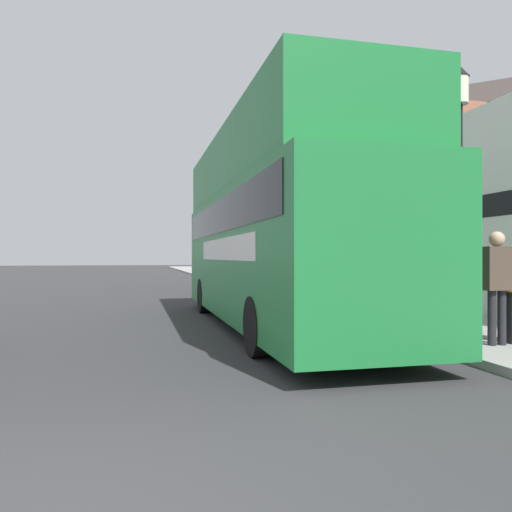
# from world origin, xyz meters

# --- Properties ---
(ground_plane) EXTENTS (144.00, 144.00, 0.00)m
(ground_plane) POSITION_xyz_m (0.00, 21.00, 0.00)
(ground_plane) COLOR #333335
(sidewalk) EXTENTS (3.44, 108.00, 0.14)m
(sidewalk) POSITION_xyz_m (7.03, 18.00, 0.07)
(sidewalk) COLOR #999993
(sidewalk) RESTS_ON ground_plane
(brick_terrace_rear) EXTENTS (6.00, 18.01, 9.06)m
(brick_terrace_rear) POSITION_xyz_m (11.75, 18.61, 4.53)
(brick_terrace_rear) COLOR #935642
(brick_terrace_rear) RESTS_ON ground_plane
(tour_bus) EXTENTS (2.51, 10.62, 4.32)m
(tour_bus) POSITION_xyz_m (3.59, 8.00, 1.91)
(tour_bus) COLOR #1E7A38
(tour_bus) RESTS_ON ground_plane
(parked_car_ahead_of_bus) EXTENTS (1.82, 4.16, 1.38)m
(parked_car_ahead_of_bus) POSITION_xyz_m (4.19, 16.77, 0.65)
(parked_car_ahead_of_bus) COLOR #9E9EA3
(parked_car_ahead_of_bus) RESTS_ON ground_plane
(pedestrian_second) EXTENTS (0.49, 0.27, 1.86)m
(pedestrian_second) POSITION_xyz_m (6.34, 4.12, 1.26)
(pedestrian_second) COLOR #232328
(pedestrian_second) RESTS_ON sidewalk
(lamp_post_nearest) EXTENTS (0.35, 0.35, 4.67)m
(lamp_post_nearest) POSITION_xyz_m (5.86, 4.45, 3.36)
(lamp_post_nearest) COLOR black
(lamp_post_nearest) RESTS_ON sidewalk
(lamp_post_second) EXTENTS (0.35, 0.35, 5.10)m
(lamp_post_second) POSITION_xyz_m (5.96, 13.46, 3.62)
(lamp_post_second) COLOR black
(lamp_post_second) RESTS_ON sidewalk
(lamp_post_third) EXTENTS (0.35, 0.35, 4.33)m
(lamp_post_third) POSITION_xyz_m (5.92, 22.46, 3.15)
(lamp_post_third) COLOR black
(lamp_post_third) RESTS_ON sidewalk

